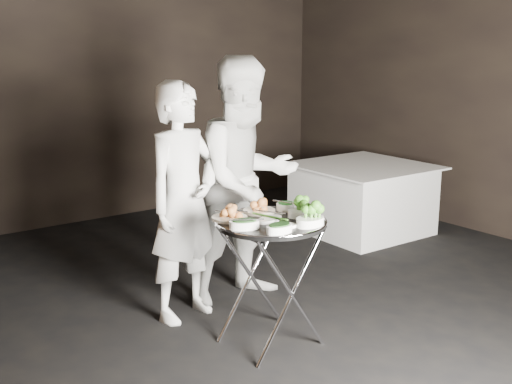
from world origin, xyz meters
TOP-DOWN VIEW (x-y plane):
  - floor at (0.00, 0.00)m, footprint 6.00×7.00m
  - wall_back at (0.00, 3.52)m, footprint 6.00×0.05m
  - tray_stand at (-0.20, 0.07)m, footprint 0.53×0.45m
  - serving_tray at (-0.20, 0.07)m, footprint 0.68×0.68m
  - potato_plate_a at (-0.38, 0.24)m, footprint 0.22×0.22m
  - potato_plate_b at (-0.14, 0.27)m, footprint 0.21×0.21m
  - greens_bowl at (0.03, 0.21)m, footprint 0.12×0.12m
  - asparagus_plate_a at (-0.21, 0.07)m, footprint 0.21×0.16m
  - asparagus_plate_b at (-0.23, -0.08)m, footprint 0.20×0.16m
  - spinach_bowl_a at (-0.43, 0.03)m, footprint 0.21×0.18m
  - spinach_bowl_b at (-0.32, -0.15)m, footprint 0.17×0.11m
  - broccoli_bowl_a at (0.01, 0.03)m, footprint 0.21×0.19m
  - broccoli_bowl_b at (-0.08, -0.15)m, footprint 0.22×0.17m
  - serving_utensils at (-0.18, 0.14)m, footprint 0.59×0.45m
  - waiter_left at (-0.40, 0.75)m, footprint 0.66×0.52m
  - waiter_right at (0.13, 0.77)m, footprint 0.88×0.70m
  - dining_table at (2.05, 1.45)m, footprint 1.19×1.19m

SIDE VIEW (x-z plane):
  - floor at x=0.00m, z-range -0.05..0.00m
  - dining_table at x=2.05m, z-range 0.00..0.68m
  - tray_stand at x=-0.20m, z-range 0.05..0.83m
  - serving_tray at x=-0.20m, z-range 0.77..0.81m
  - waiter_left at x=-0.40m, z-range 0.00..1.62m
  - asparagus_plate_b at x=-0.23m, z-range 0.80..0.83m
  - asparagus_plate_a at x=-0.21m, z-range 0.80..0.84m
  - spinach_bowl_b at x=-0.32m, z-range 0.80..0.87m
  - greens_bowl at x=0.03m, z-range 0.80..0.87m
  - potato_plate_b at x=-0.14m, z-range 0.79..0.87m
  - spinach_bowl_a at x=-0.43m, z-range 0.80..0.87m
  - broccoli_bowl_a at x=0.01m, z-range 0.80..0.87m
  - potato_plate_a at x=-0.38m, z-range 0.79..0.87m
  - broccoli_bowl_b at x=-0.08m, z-range 0.80..0.88m
  - serving_utensils at x=-0.18m, z-range 0.85..0.86m
  - waiter_right at x=0.13m, z-range 0.00..1.77m
  - wall_back at x=0.00m, z-range 0.00..3.00m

